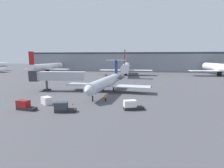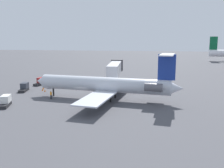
{
  "view_description": "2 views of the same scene",
  "coord_description": "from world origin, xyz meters",
  "px_view_note": "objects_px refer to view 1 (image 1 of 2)",
  "views": [
    {
      "loc": [
        8.48,
        -46.21,
        10.34
      ],
      "look_at": [
        0.82,
        5.86,
        2.3
      ],
      "focal_mm": 28.58,
      "sensor_mm": 36.0,
      "label": 1
    },
    {
      "loc": [
        47.09,
        14.75,
        12.08
      ],
      "look_at": [
        -1.32,
        6.19,
        3.07
      ],
      "focal_mm": 39.88,
      "sensor_mm": 36.0,
      "label": 2
    }
  ],
  "objects_px": {
    "parked_airliner_east_mid": "(220,68)",
    "traffic_cone_mid": "(56,105)",
    "regional_jet": "(107,81)",
    "parked_airliner_west_mid": "(47,67)",
    "baggage_tug_trailing": "(132,106)",
    "jet_bridge": "(54,76)",
    "cargo_container_uld": "(47,100)",
    "baggage_tug_lead": "(25,106)",
    "ground_crew_marshaller": "(106,98)",
    "traffic_cone_near": "(72,104)",
    "baggage_tug_spare": "(63,108)",
    "traffic_cone_far": "(67,105)",
    "parked_airliner_centre": "(126,67)"
  },
  "relations": [
    {
      "from": "baggage_tug_lead",
      "to": "ground_crew_marshaller",
      "type": "bearing_deg",
      "value": 32.41
    },
    {
      "from": "traffic_cone_near",
      "to": "parked_airliner_west_mid",
      "type": "height_order",
      "value": "parked_airliner_west_mid"
    },
    {
      "from": "baggage_tug_spare",
      "to": "traffic_cone_near",
      "type": "xyz_separation_m",
      "value": [
        -0.19,
        5.05,
        -0.56
      ]
    },
    {
      "from": "traffic_cone_mid",
      "to": "regional_jet",
      "type": "bearing_deg",
      "value": 65.81
    },
    {
      "from": "ground_crew_marshaller",
      "to": "baggage_tug_lead",
      "type": "xyz_separation_m",
      "value": [
        -14.48,
        -9.19,
        -0.02
      ]
    },
    {
      "from": "jet_bridge",
      "to": "cargo_container_uld",
      "type": "xyz_separation_m",
      "value": [
        5.25,
        -14.79,
        -3.73
      ]
    },
    {
      "from": "jet_bridge",
      "to": "cargo_container_uld",
      "type": "relative_size",
      "value": 5.76
    },
    {
      "from": "regional_jet",
      "to": "traffic_cone_near",
      "type": "relative_size",
      "value": 55.91
    },
    {
      "from": "baggage_tug_spare",
      "to": "parked_airliner_centre",
      "type": "bearing_deg",
      "value": 84.4
    },
    {
      "from": "cargo_container_uld",
      "to": "traffic_cone_near",
      "type": "bearing_deg",
      "value": 1.18
    },
    {
      "from": "ground_crew_marshaller",
      "to": "baggage_tug_trailing",
      "type": "bearing_deg",
      "value": -43.57
    },
    {
      "from": "regional_jet",
      "to": "traffic_cone_mid",
      "type": "height_order",
      "value": "regional_jet"
    },
    {
      "from": "ground_crew_marshaller",
      "to": "parked_airliner_centre",
      "type": "bearing_deg",
      "value": 89.56
    },
    {
      "from": "ground_crew_marshaller",
      "to": "baggage_tug_spare",
      "type": "bearing_deg",
      "value": -124.24
    },
    {
      "from": "baggage_tug_spare",
      "to": "parked_airliner_east_mid",
      "type": "relative_size",
      "value": 0.11
    },
    {
      "from": "traffic_cone_far",
      "to": "parked_airliner_west_mid",
      "type": "bearing_deg",
      "value": 120.88
    },
    {
      "from": "baggage_tug_spare",
      "to": "jet_bridge",
      "type": "bearing_deg",
      "value": 119.65
    },
    {
      "from": "regional_jet",
      "to": "baggage_tug_spare",
      "type": "relative_size",
      "value": 7.3
    },
    {
      "from": "traffic_cone_mid",
      "to": "baggage_tug_trailing",
      "type": "bearing_deg",
      "value": 0.26
    },
    {
      "from": "regional_jet",
      "to": "traffic_cone_far",
      "type": "distance_m",
      "value": 17.89
    },
    {
      "from": "cargo_container_uld",
      "to": "baggage_tug_lead",
      "type": "bearing_deg",
      "value": -113.92
    },
    {
      "from": "traffic_cone_near",
      "to": "parked_airliner_centre",
      "type": "relative_size",
      "value": 0.02
    },
    {
      "from": "baggage_tug_lead",
      "to": "cargo_container_uld",
      "type": "height_order",
      "value": "baggage_tug_lead"
    },
    {
      "from": "baggage_tug_spare",
      "to": "parked_airliner_centre",
      "type": "distance_m",
      "value": 70.7
    },
    {
      "from": "baggage_tug_spare",
      "to": "traffic_cone_near",
      "type": "bearing_deg",
      "value": 92.1
    },
    {
      "from": "regional_jet",
      "to": "traffic_cone_near",
      "type": "bearing_deg",
      "value": -107.79
    },
    {
      "from": "cargo_container_uld",
      "to": "traffic_cone_mid",
      "type": "height_order",
      "value": "cargo_container_uld"
    },
    {
      "from": "parked_airliner_centre",
      "to": "cargo_container_uld",
      "type": "bearing_deg",
      "value": -101.14
    },
    {
      "from": "baggage_tug_trailing",
      "to": "ground_crew_marshaller",
      "type": "bearing_deg",
      "value": 136.43
    },
    {
      "from": "baggage_tug_trailing",
      "to": "parked_airliner_west_mid",
      "type": "distance_m",
      "value": 88.97
    },
    {
      "from": "jet_bridge",
      "to": "baggage_tug_trailing",
      "type": "bearing_deg",
      "value": -34.19
    },
    {
      "from": "jet_bridge",
      "to": "cargo_container_uld",
      "type": "bearing_deg",
      "value": -70.46
    },
    {
      "from": "parked_airliner_east_mid",
      "to": "traffic_cone_mid",
      "type": "bearing_deg",
      "value": -131.17
    },
    {
      "from": "traffic_cone_far",
      "to": "parked_airliner_east_mid",
      "type": "bearing_deg",
      "value": 49.47
    },
    {
      "from": "baggage_tug_spare",
      "to": "regional_jet",
      "type": "bearing_deg",
      "value": 76.84
    },
    {
      "from": "parked_airliner_east_mid",
      "to": "baggage_tug_trailing",
      "type": "bearing_deg",
      "value": -122.93
    },
    {
      "from": "jet_bridge",
      "to": "traffic_cone_near",
      "type": "relative_size",
      "value": 30.67
    },
    {
      "from": "regional_jet",
      "to": "parked_airliner_west_mid",
      "type": "xyz_separation_m",
      "value": [
        -47.2,
        52.49,
        1.09
      ]
    },
    {
      "from": "traffic_cone_near",
      "to": "parked_airliner_centre",
      "type": "distance_m",
      "value": 65.73
    },
    {
      "from": "ground_crew_marshaller",
      "to": "cargo_container_uld",
      "type": "xyz_separation_m",
      "value": [
        -12.4,
        -4.51,
        -0.05
      ]
    },
    {
      "from": "traffic_cone_mid",
      "to": "traffic_cone_near",
      "type": "bearing_deg",
      "value": 31.32
    },
    {
      "from": "traffic_cone_far",
      "to": "regional_jet",
      "type": "bearing_deg",
      "value": 70.64
    },
    {
      "from": "ground_crew_marshaller",
      "to": "parked_airliner_west_mid",
      "type": "distance_m",
      "value": 80.35
    },
    {
      "from": "baggage_tug_lead",
      "to": "traffic_cone_mid",
      "type": "xyz_separation_m",
      "value": [
        5.1,
        3.11,
        -0.56
      ]
    },
    {
      "from": "traffic_cone_far",
      "to": "parked_airliner_centre",
      "type": "xyz_separation_m",
      "value": [
        7.9,
        66.22,
        4.16
      ]
    },
    {
      "from": "traffic_cone_near",
      "to": "traffic_cone_mid",
      "type": "distance_m",
      "value": 3.24
    },
    {
      "from": "cargo_container_uld",
      "to": "ground_crew_marshaller",
      "type": "bearing_deg",
      "value": 20.0
    },
    {
      "from": "jet_bridge",
      "to": "regional_jet",
      "type": "bearing_deg",
      "value": 3.55
    },
    {
      "from": "jet_bridge",
      "to": "baggage_tug_trailing",
      "type": "distance_m",
      "value": 29.21
    },
    {
      "from": "parked_airliner_west_mid",
      "to": "parked_airliner_east_mid",
      "type": "bearing_deg",
      "value": -0.47
    }
  ]
}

